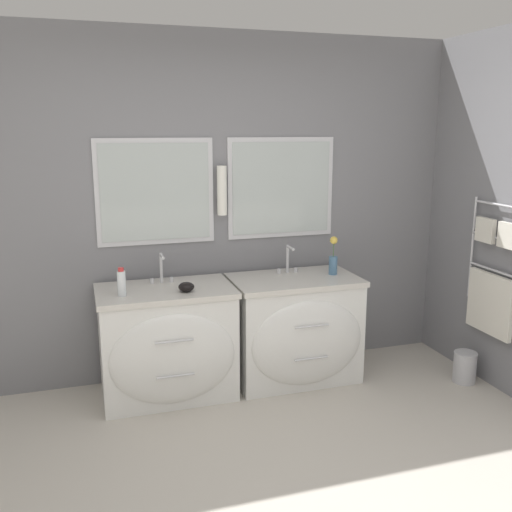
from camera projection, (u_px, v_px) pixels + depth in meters
name	position (u px, v px, depth m)	size (l,w,h in m)	color
wall_back	(201.00, 209.00, 4.32)	(5.63, 0.15, 2.60)	slate
vanity_left	(168.00, 343.00, 4.06)	(0.96, 0.65, 0.80)	white
vanity_right	(296.00, 329.00, 4.34)	(0.96, 0.65, 0.80)	white
faucet_left	(162.00, 269.00, 4.11)	(0.17, 0.14, 0.22)	silver
faucet_right	(288.00, 259.00, 4.40)	(0.17, 0.14, 0.22)	silver
toiletry_bottle	(122.00, 283.00, 3.81)	(0.06, 0.06, 0.19)	silver
amenity_bowl	(186.00, 287.00, 3.92)	(0.11, 0.11, 0.07)	black
flower_vase	(333.00, 259.00, 4.36)	(0.06, 0.06, 0.30)	teal
waste_bin	(465.00, 366.00, 4.35)	(0.18, 0.18, 0.24)	#B7B7BC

